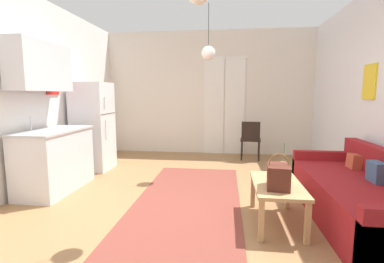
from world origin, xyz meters
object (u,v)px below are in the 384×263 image
(bamboo_vase, at_px, (283,170))
(accent_chair, at_px, (251,138))
(coffee_table, at_px, (277,189))
(refrigerator, at_px, (93,126))
(couch, at_px, (363,199))
(pendant_lamp_far, at_px, (208,53))
(handbag, at_px, (278,176))

(bamboo_vase, relative_size, accent_chair, 0.48)
(accent_chair, bearing_deg, coffee_table, 95.61)
(coffee_table, height_order, bamboo_vase, bamboo_vase)
(coffee_table, xyz_separation_m, refrigerator, (-3.00, 1.86, 0.42))
(couch, relative_size, accent_chair, 2.56)
(bamboo_vase, height_order, pendant_lamp_far, pendant_lamp_far)
(handbag, distance_m, pendant_lamp_far, 2.52)
(accent_chair, relative_size, pendant_lamp_far, 0.92)
(bamboo_vase, distance_m, refrigerator, 3.52)
(couch, xyz_separation_m, pendant_lamp_far, (-1.80, 1.58, 1.80))
(bamboo_vase, relative_size, handbag, 1.11)
(couch, distance_m, coffee_table, 0.95)
(couch, bearing_deg, pendant_lamp_far, 138.71)
(couch, bearing_deg, handbag, -164.22)
(handbag, relative_size, accent_chair, 0.43)
(handbag, relative_size, refrigerator, 0.22)
(coffee_table, distance_m, bamboo_vase, 0.30)
(couch, height_order, handbag, handbag)
(bamboo_vase, bearing_deg, refrigerator, 152.32)
(couch, relative_size, bamboo_vase, 5.39)
(coffee_table, height_order, refrigerator, refrigerator)
(handbag, distance_m, accent_chair, 3.12)
(bamboo_vase, relative_size, refrigerator, 0.25)
(accent_chair, xyz_separation_m, pendant_lamp_far, (-0.83, -1.27, 1.59))
(coffee_table, bearing_deg, refrigerator, 148.24)
(coffee_table, relative_size, handbag, 2.57)
(handbag, bearing_deg, refrigerator, 145.98)
(refrigerator, bearing_deg, bamboo_vase, -27.68)
(handbag, bearing_deg, coffee_table, 82.36)
(couch, bearing_deg, coffee_table, -172.95)
(refrigerator, bearing_deg, couch, -23.89)
(accent_chair, bearing_deg, refrigerator, 25.43)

